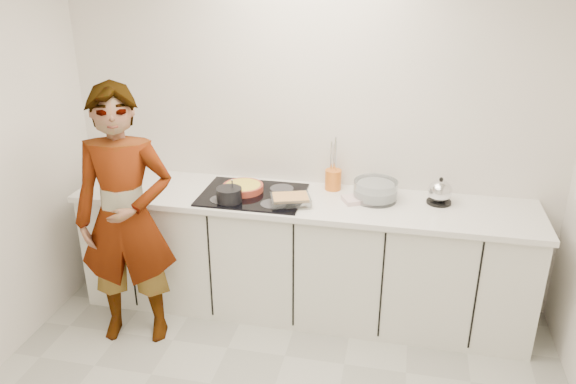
% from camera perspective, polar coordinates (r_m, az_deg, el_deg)
% --- Properties ---
extents(wall_back, '(3.60, 0.00, 2.60)m').
position_cam_1_polar(wall_back, '(4.09, 2.30, 6.11)').
color(wall_back, white).
rests_on(wall_back, ground).
extents(base_cabinets, '(3.20, 0.58, 0.87)m').
position_cam_1_polar(base_cabinets, '(4.14, 1.35, -6.72)').
color(base_cabinets, silver).
rests_on(base_cabinets, floor).
extents(countertop, '(3.24, 0.64, 0.04)m').
position_cam_1_polar(countertop, '(3.93, 1.41, -0.94)').
color(countertop, white).
rests_on(countertop, base_cabinets).
extents(hob, '(0.72, 0.54, 0.01)m').
position_cam_1_polar(hob, '(3.98, -3.60, -0.27)').
color(hob, black).
rests_on(hob, countertop).
extents(tart_dish, '(0.37, 0.37, 0.05)m').
position_cam_1_polar(tart_dish, '(4.02, -4.58, 0.48)').
color(tart_dish, '#A23A28').
rests_on(tart_dish, hob).
extents(saucepan, '(0.18, 0.18, 0.17)m').
position_cam_1_polar(saucepan, '(3.84, -6.00, -0.28)').
color(saucepan, black).
rests_on(saucepan, hob).
extents(baking_dish, '(0.31, 0.27, 0.05)m').
position_cam_1_polar(baking_dish, '(3.81, 0.25, -0.72)').
color(baking_dish, silver).
rests_on(baking_dish, hob).
extents(mixing_bowl, '(0.31, 0.31, 0.14)m').
position_cam_1_polar(mixing_bowl, '(3.92, 8.87, 0.07)').
color(mixing_bowl, silver).
rests_on(mixing_bowl, countertop).
extents(tea_towel, '(0.24, 0.22, 0.03)m').
position_cam_1_polar(tea_towel, '(3.90, 7.10, -0.74)').
color(tea_towel, white).
rests_on(tea_towel, countertop).
extents(kettle, '(0.20, 0.20, 0.19)m').
position_cam_1_polar(kettle, '(3.95, 15.17, -0.04)').
color(kettle, black).
rests_on(kettle, countertop).
extents(utensil_crock, '(0.14, 0.14, 0.15)m').
position_cam_1_polar(utensil_crock, '(4.07, 4.61, 1.26)').
color(utensil_crock, orange).
rests_on(utensil_crock, countertop).
extents(cook, '(0.73, 0.56, 1.78)m').
position_cam_1_polar(cook, '(3.82, -16.15, -2.64)').
color(cook, silver).
rests_on(cook, floor).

